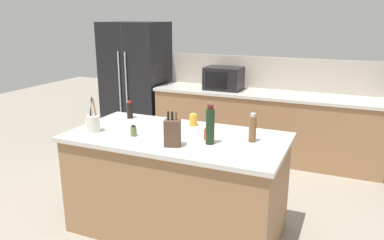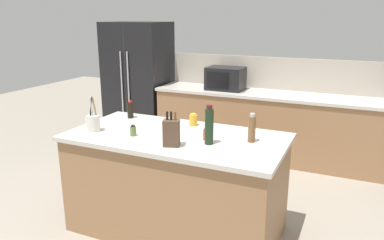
% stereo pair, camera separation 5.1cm
% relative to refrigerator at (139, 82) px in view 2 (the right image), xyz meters
% --- Properties ---
extents(ground_plane, '(14.00, 14.00, 0.00)m').
position_rel_refrigerator_xyz_m(ground_plane, '(1.81, -2.25, -0.94)').
color(ground_plane, gray).
extents(back_counter_run, '(3.18, 0.66, 0.94)m').
position_rel_refrigerator_xyz_m(back_counter_run, '(2.11, -0.05, -0.47)').
color(back_counter_run, '#936B47').
rests_on(back_counter_run, ground_plane).
extents(wall_backsplash, '(3.14, 0.03, 0.46)m').
position_rel_refrigerator_xyz_m(wall_backsplash, '(2.11, 0.27, 0.23)').
color(wall_backsplash, '#B2A899').
rests_on(wall_backsplash, back_counter_run).
extents(kitchen_island, '(1.95, 1.00, 0.94)m').
position_rel_refrigerator_xyz_m(kitchen_island, '(1.81, -2.25, -0.47)').
color(kitchen_island, '#936B47').
rests_on(kitchen_island, ground_plane).
extents(refrigerator, '(0.96, 0.75, 1.88)m').
position_rel_refrigerator_xyz_m(refrigerator, '(0.00, 0.00, 0.00)').
color(refrigerator, black).
rests_on(refrigerator, ground_plane).
extents(microwave, '(0.52, 0.39, 0.32)m').
position_rel_refrigerator_xyz_m(microwave, '(1.50, -0.05, 0.16)').
color(microwave, black).
rests_on(microwave, back_counter_run).
extents(knife_block, '(0.15, 0.13, 0.29)m').
position_rel_refrigerator_xyz_m(knife_block, '(1.91, -2.52, 0.11)').
color(knife_block, '#4C3828').
rests_on(knife_block, kitchen_island).
extents(utensil_crock, '(0.12, 0.12, 0.32)m').
position_rel_refrigerator_xyz_m(utensil_crock, '(1.07, -2.45, 0.08)').
color(utensil_crock, beige).
rests_on(utensil_crock, kitchen_island).
extents(pepper_grinder, '(0.06, 0.06, 0.25)m').
position_rel_refrigerator_xyz_m(pepper_grinder, '(2.48, -2.15, 0.12)').
color(pepper_grinder, brown).
rests_on(pepper_grinder, kitchen_island).
extents(salt_shaker, '(0.05, 0.05, 0.11)m').
position_rel_refrigerator_xyz_m(salt_shaker, '(0.95, -2.40, 0.05)').
color(salt_shaker, silver).
rests_on(salt_shaker, kitchen_island).
extents(honey_jar, '(0.08, 0.08, 0.12)m').
position_rel_refrigerator_xyz_m(honey_jar, '(1.83, -1.91, 0.06)').
color(honey_jar, gold).
rests_on(honey_jar, kitchen_island).
extents(spice_jar_oregano, '(0.05, 0.05, 0.10)m').
position_rel_refrigerator_xyz_m(spice_jar_oregano, '(1.47, -2.42, 0.05)').
color(spice_jar_oregano, '#567038').
rests_on(spice_jar_oregano, kitchen_island).
extents(soy_sauce_bottle, '(0.06, 0.06, 0.18)m').
position_rel_refrigerator_xyz_m(soy_sauce_bottle, '(1.12, -1.92, 0.09)').
color(soy_sauce_bottle, black).
rests_on(soy_sauce_bottle, kitchen_island).
extents(spice_jar_paprika, '(0.05, 0.05, 0.11)m').
position_rel_refrigerator_xyz_m(spice_jar_paprika, '(2.11, -2.26, 0.05)').
color(spice_jar_paprika, '#B73D1E').
rests_on(spice_jar_paprika, kitchen_island).
extents(wine_bottle, '(0.07, 0.07, 0.33)m').
position_rel_refrigerator_xyz_m(wine_bottle, '(2.17, -2.35, 0.16)').
color(wine_bottle, black).
rests_on(wine_bottle, kitchen_island).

